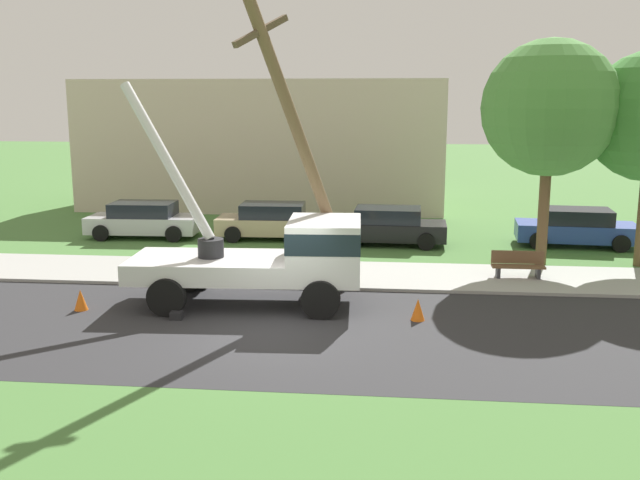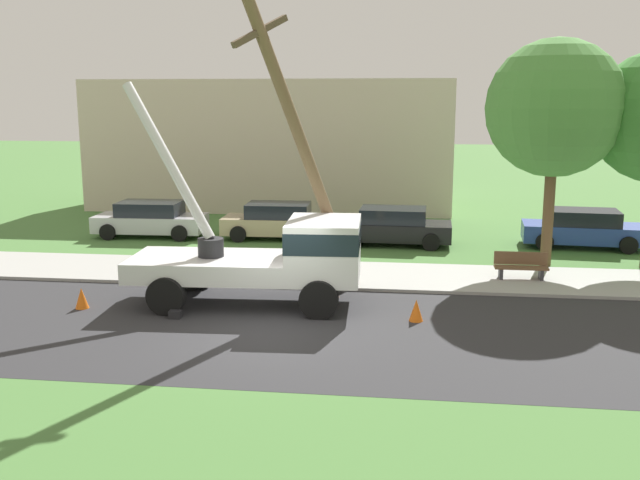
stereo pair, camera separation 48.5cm
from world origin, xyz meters
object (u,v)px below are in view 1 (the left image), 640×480
traffic_cone_curbside (333,288)px  roadside_tree_near (550,108)px  leaning_utility_pole (303,147)px  traffic_cone_behind (81,300)px  parked_sedan_blue (576,227)px  parked_sedan_black (388,226)px  parked_sedan_silver (144,220)px  utility_truck (277,254)px  park_bench (518,266)px  parked_sedan_tan (273,221)px  traffic_cone_ahead (418,310)px

traffic_cone_curbside → roadside_tree_near: size_ratio=0.08×
leaning_utility_pole → traffic_cone_behind: 7.18m
traffic_cone_behind → traffic_cone_curbside: same height
leaning_utility_pole → parked_sedan_blue: bearing=40.7°
traffic_cone_curbside → parked_sedan_black: bearing=78.9°
traffic_cone_behind → roadside_tree_near: size_ratio=0.08×
parked_sedan_silver → roadside_tree_near: bearing=-12.4°
utility_truck → leaning_utility_pole: size_ratio=0.83×
utility_truck → parked_sedan_blue: size_ratio=1.51×
parked_sedan_silver → parked_sedan_blue: 16.89m
traffic_cone_curbside → traffic_cone_behind: bearing=-163.7°
utility_truck → park_bench: 7.77m
parked_sedan_silver → roadside_tree_near: (14.96, -3.30, 4.48)m
leaning_utility_pole → roadside_tree_near: (7.47, 4.83, 0.97)m
parked_sedan_silver → park_bench: size_ratio=2.78×
traffic_cone_behind → roadside_tree_near: (13.20, 6.64, 4.91)m
parked_sedan_tan → parked_sedan_black: 4.62m
utility_truck → parked_sedan_blue: (10.04, 8.85, -0.70)m
leaning_utility_pole → parked_sedan_tan: 9.33m
utility_truck → leaning_utility_pole: (0.63, 0.75, 2.81)m
utility_truck → leaning_utility_pole: 2.98m
leaning_utility_pole → traffic_cone_ahead: (3.13, -1.81, -3.94)m
traffic_cone_behind → parked_sedan_silver: bearing=100.0°
traffic_cone_behind → park_bench: bearing=20.0°
traffic_cone_ahead → traffic_cone_curbside: 3.00m
traffic_cone_behind → park_bench: size_ratio=0.35×
leaning_utility_pole → traffic_cone_ahead: size_ratio=14.79×
parked_sedan_black → utility_truck: bearing=-109.2°
parked_sedan_black → traffic_cone_behind: bearing=-130.2°
traffic_cone_curbside → park_bench: 6.05m
parked_sedan_silver → parked_sedan_black: 9.80m
parked_sedan_silver → parked_sedan_tan: 5.23m
traffic_cone_ahead → parked_sedan_black: 9.53m
traffic_cone_curbside → parked_sedan_silver: 11.56m
park_bench → parked_sedan_black: bearing=128.3°
leaning_utility_pole → parked_sedan_silver: size_ratio=1.86×
leaning_utility_pole → roadside_tree_near: 8.95m
utility_truck → traffic_cone_ahead: utility_truck is taller
parked_sedan_silver → parked_sedan_tan: (5.22, 0.22, 0.00)m
parked_sedan_tan → roadside_tree_near: (9.74, -3.51, 4.48)m
park_bench → traffic_cone_behind: bearing=-160.0°
park_bench → parked_sedan_blue: bearing=60.9°
leaning_utility_pole → roadside_tree_near: size_ratio=1.11×
traffic_cone_behind → traffic_cone_curbside: (6.54, 1.91, 0.00)m
traffic_cone_behind → parked_sedan_silver: 10.10m
utility_truck → parked_sedan_tan: size_ratio=1.54×
utility_truck → parked_sedan_black: utility_truck is taller
parked_sedan_blue → traffic_cone_curbside: bearing=-137.0°
parked_sedan_black → park_bench: 6.51m
traffic_cone_curbside → parked_sedan_blue: size_ratio=0.12×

